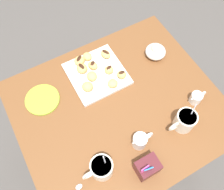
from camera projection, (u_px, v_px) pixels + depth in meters
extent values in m
plane|color=#514C47|center=(116.00, 150.00, 1.79)|extent=(8.00, 8.00, 0.00)
cube|color=brown|center=(119.00, 109.00, 1.15)|extent=(0.92, 0.80, 0.04)
cube|color=brown|center=(143.00, 66.00, 1.70)|extent=(0.07, 0.07, 0.71)
cube|color=brown|center=(34.00, 119.00, 1.52)|extent=(0.07, 0.07, 0.71)
cube|color=brown|center=(207.00, 151.00, 1.43)|extent=(0.07, 0.07, 0.71)
cube|color=silver|center=(97.00, 74.00, 1.21)|extent=(0.26, 0.26, 0.02)
cylinder|color=silver|center=(185.00, 121.00, 1.05)|extent=(0.09, 0.09, 0.09)
torus|color=silver|center=(175.00, 126.00, 1.03)|extent=(0.06, 0.01, 0.06)
cylinder|color=#331E11|center=(187.00, 117.00, 1.01)|extent=(0.08, 0.08, 0.01)
cylinder|color=silver|center=(191.00, 116.00, 1.02)|extent=(0.04, 0.04, 0.12)
cylinder|color=silver|center=(102.00, 168.00, 0.96)|extent=(0.09, 0.09, 0.09)
torus|color=silver|center=(89.00, 175.00, 0.94)|extent=(0.06, 0.01, 0.06)
cylinder|color=#331E11|center=(101.00, 166.00, 0.93)|extent=(0.08, 0.08, 0.01)
cylinder|color=silver|center=(106.00, 164.00, 0.93)|extent=(0.01, 0.03, 0.12)
cylinder|color=silver|center=(140.00, 141.00, 1.02)|extent=(0.06, 0.06, 0.07)
cone|color=silver|center=(134.00, 142.00, 0.99)|extent=(0.02, 0.02, 0.02)
torus|color=silver|center=(148.00, 136.00, 1.02)|extent=(0.05, 0.01, 0.05)
cylinder|color=white|center=(140.00, 139.00, 0.99)|extent=(0.05, 0.05, 0.01)
cube|color=#561E23|center=(147.00, 167.00, 0.97)|extent=(0.09, 0.07, 0.08)
cube|color=#2D84D1|center=(148.00, 169.00, 0.91)|extent=(0.04, 0.02, 0.03)
cube|color=#EA4C93|center=(145.00, 169.00, 0.91)|extent=(0.04, 0.01, 0.03)
ellipsoid|color=silver|center=(156.00, 52.00, 1.24)|extent=(0.10, 0.10, 0.06)
sphere|color=#F4E5B2|center=(156.00, 49.00, 1.23)|extent=(0.06, 0.06, 0.06)
ellipsoid|color=green|center=(155.00, 48.00, 1.21)|extent=(0.02, 0.03, 0.01)
cylinder|color=silver|center=(196.00, 98.00, 1.12)|extent=(0.05, 0.05, 0.05)
cone|color=silver|center=(193.00, 99.00, 1.10)|extent=(0.02, 0.02, 0.02)
torus|color=silver|center=(202.00, 94.00, 1.13)|extent=(0.04, 0.01, 0.04)
cylinder|color=#381E11|center=(197.00, 96.00, 1.10)|extent=(0.04, 0.04, 0.01)
cylinder|color=#9EC633|center=(42.00, 100.00, 1.14)|extent=(0.16, 0.16, 0.01)
ellipsoid|color=silver|center=(79.00, 187.00, 0.97)|extent=(0.03, 0.02, 0.01)
ellipsoid|color=#E5B260|center=(82.00, 69.00, 1.19)|extent=(0.06, 0.06, 0.04)
ellipsoid|color=#381E11|center=(81.00, 66.00, 1.17)|extent=(0.03, 0.04, 0.00)
ellipsoid|color=#E5B260|center=(113.00, 84.00, 1.15)|extent=(0.07, 0.07, 0.03)
ellipsoid|color=#E5B260|center=(88.00, 87.00, 1.14)|extent=(0.07, 0.07, 0.04)
ellipsoid|color=#E5B260|center=(109.00, 70.00, 1.18)|extent=(0.06, 0.06, 0.04)
ellipsoid|color=#381E11|center=(109.00, 68.00, 1.17)|extent=(0.03, 0.02, 0.00)
ellipsoid|color=#E5B260|center=(106.00, 54.00, 1.23)|extent=(0.05, 0.06, 0.03)
ellipsoid|color=#381E11|center=(106.00, 52.00, 1.22)|extent=(0.03, 0.04, 0.00)
ellipsoid|color=#E5B260|center=(122.00, 75.00, 1.17)|extent=(0.05, 0.05, 0.04)
ellipsoid|color=#381E11|center=(122.00, 72.00, 1.16)|extent=(0.03, 0.02, 0.00)
ellipsoid|color=#E5B260|center=(92.00, 76.00, 1.17)|extent=(0.05, 0.06, 0.03)
ellipsoid|color=#E5B260|center=(87.00, 56.00, 1.23)|extent=(0.04, 0.05, 0.03)
ellipsoid|color=#E5B260|center=(79.00, 61.00, 1.21)|extent=(0.07, 0.07, 0.03)
ellipsoid|color=#381E11|center=(79.00, 58.00, 1.20)|extent=(0.04, 0.04, 0.00)
ellipsoid|color=#E5B260|center=(93.00, 66.00, 1.20)|extent=(0.06, 0.06, 0.04)
ellipsoid|color=#381E11|center=(93.00, 63.00, 1.18)|extent=(0.03, 0.03, 0.00)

